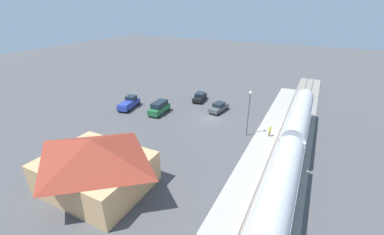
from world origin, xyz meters
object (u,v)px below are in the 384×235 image
at_px(passenger_train, 290,151).
at_px(sedan_black, 200,97).
at_px(pedestrian_on_platform, 270,130).
at_px(sedan_charcoal, 219,107).
at_px(light_pole_near_platform, 249,108).
at_px(station_building, 95,163).
at_px(suv_green, 159,107).
at_px(pickup_blue, 129,103).

bearing_deg(passenger_train, sedan_black, -41.06).
xyz_separation_m(passenger_train, pedestrian_on_platform, (3.55, -7.48, -1.58)).
distance_m(sedan_black, sedan_charcoal, 6.59).
height_order(pedestrian_on_platform, light_pole_near_platform, light_pole_near_platform).
xyz_separation_m(station_building, sedan_black, (1.55, -29.07, -2.18)).
bearing_deg(station_building, suv_green, -74.89).
relative_size(station_building, suv_green, 2.31).
height_order(passenger_train, sedan_charcoal, passenger_train).
height_order(passenger_train, light_pole_near_platform, light_pole_near_platform).
relative_size(pickup_blue, sedan_charcoal, 1.20).
xyz_separation_m(station_building, suv_green, (5.36, -19.83, -1.91)).
bearing_deg(sedan_black, suv_green, 67.60).
xyz_separation_m(pickup_blue, light_pole_near_platform, (-23.15, 0.48, 3.48)).
xyz_separation_m(pedestrian_on_platform, sedan_charcoal, (10.42, -6.02, -0.40)).
distance_m(station_building, sedan_black, 29.19).
bearing_deg(sedan_charcoal, pickup_blue, 21.32).
xyz_separation_m(suv_green, sedan_charcoal, (-9.38, -5.73, -0.27)).
xyz_separation_m(sedan_charcoal, light_pole_near_platform, (-7.18, 6.71, 3.63)).
relative_size(sedan_charcoal, light_pole_near_platform, 0.67).
xyz_separation_m(passenger_train, pickup_blue, (29.95, -7.28, -1.83)).
xyz_separation_m(suv_green, pickup_blue, (6.59, 0.51, -0.12)).
relative_size(suv_green, sedan_charcoal, 1.05).
xyz_separation_m(passenger_train, sedan_black, (19.54, -17.02, -1.98)).
xyz_separation_m(sedan_black, sedan_charcoal, (-5.57, 3.51, 0.00)).
bearing_deg(pedestrian_on_platform, light_pole_near_platform, 11.93).
distance_m(pickup_blue, sedan_charcoal, 17.14).
height_order(station_building, suv_green, station_building).
bearing_deg(light_pole_near_platform, passenger_train, 135.00).
bearing_deg(light_pole_near_platform, pickup_blue, -1.18).
height_order(pedestrian_on_platform, sedan_black, pedestrian_on_platform).
relative_size(suv_green, light_pole_near_platform, 0.70).
bearing_deg(sedan_charcoal, sedan_black, -32.26).
bearing_deg(suv_green, light_pole_near_platform, 176.60).
height_order(pickup_blue, sedan_charcoal, pickup_blue).
distance_m(pedestrian_on_platform, suv_green, 19.81).
relative_size(passenger_train, sedan_black, 7.57).
distance_m(pickup_blue, light_pole_near_platform, 23.41).
bearing_deg(pickup_blue, suv_green, -175.62).
distance_m(station_building, light_pole_near_platform, 21.97).
bearing_deg(pedestrian_on_platform, sedan_charcoal, -30.02).
bearing_deg(sedan_black, passenger_train, 138.94).
height_order(sedan_charcoal, light_pole_near_platform, light_pole_near_platform).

